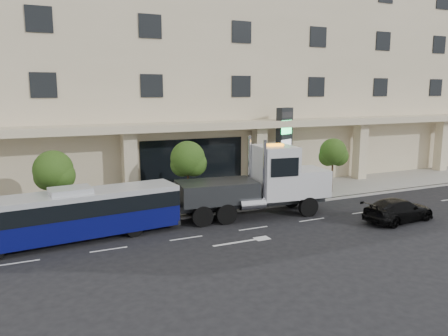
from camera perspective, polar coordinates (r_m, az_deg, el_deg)
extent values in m
plane|color=black|center=(26.09, 2.26, -6.98)|extent=(120.00, 120.00, 0.00)
cube|color=gray|center=(30.44, -2.03, -4.37)|extent=(120.00, 6.00, 0.15)
cube|color=gray|center=(27.79, 0.37, -5.75)|extent=(120.00, 0.30, 0.15)
cube|color=#C6B794|center=(39.48, -8.19, 13.31)|extent=(60.00, 15.00, 20.00)
cube|color=#C6B794|center=(31.27, -3.37, 5.52)|extent=(60.00, 2.80, 0.50)
cube|color=black|center=(32.72, -4.07, 0.33)|extent=(8.00, 0.12, 4.00)
cube|color=#C6B794|center=(30.13, -12.21, 0.17)|extent=(0.90, 0.90, 4.90)
cube|color=#C6B794|center=(33.70, 4.61, 1.37)|extent=(0.90, 0.90, 4.90)
cube|color=#C6B794|center=(39.53, 17.36, 2.21)|extent=(0.90, 0.90, 4.90)
cube|color=#C6B794|center=(46.80, 26.51, 2.74)|extent=(0.90, 0.90, 4.90)
cylinder|color=#422B19|center=(26.55, -21.18, -3.89)|extent=(0.14, 0.14, 2.80)
sphere|color=#1F4012|center=(26.22, -21.41, -0.23)|extent=(2.20, 2.20, 2.20)
sphere|color=#1F4012|center=(26.09, -20.57, -0.94)|extent=(1.65, 1.65, 1.65)
sphere|color=#1F4012|center=(26.47, -22.03, -1.06)|extent=(1.54, 1.54, 1.54)
cylinder|color=#422B19|center=(28.11, -4.71, -2.36)|extent=(0.14, 0.14, 2.94)
sphere|color=#1F4012|center=(27.78, -4.76, 1.28)|extent=(2.20, 2.20, 2.20)
sphere|color=#1F4012|center=(27.77, -3.93, 0.59)|extent=(1.65, 1.65, 1.65)
sphere|color=#1F4012|center=(27.94, -5.47, 0.45)|extent=(1.54, 1.54, 1.54)
cylinder|color=#422B19|center=(33.76, 13.95, -0.74)|extent=(0.14, 0.14, 2.73)
sphere|color=#1F4012|center=(33.50, 14.07, 2.08)|extent=(2.00, 2.00, 2.00)
sphere|color=#1F4012|center=(33.60, 14.72, 1.54)|extent=(1.50, 1.50, 1.50)
sphere|color=#1F4012|center=(33.52, 13.43, 1.44)|extent=(1.40, 1.40, 1.40)
cylinder|color=black|center=(23.75, -11.63, -7.73)|extent=(0.94, 0.37, 0.92)
cylinder|color=black|center=(25.51, -13.05, -6.55)|extent=(0.94, 0.37, 0.92)
cube|color=#090B4F|center=(23.82, -19.18, -6.99)|extent=(11.20, 3.38, 1.10)
cube|color=black|center=(23.57, -19.31, -4.74)|extent=(11.20, 3.41, 0.83)
cube|color=#B8BCC1|center=(23.44, -19.39, -3.44)|extent=(11.20, 3.38, 0.28)
cube|color=#B8BCC1|center=(23.38, -19.43, -2.78)|extent=(2.16, 1.66, 0.28)
cube|color=#2D3033|center=(25.49, -6.94, -6.48)|extent=(0.37, 2.30, 0.28)
cube|color=#2D3033|center=(27.07, 3.91, -4.43)|extent=(9.46, 2.22, 0.44)
cube|color=silver|center=(28.34, 10.70, -1.75)|extent=(2.50, 2.79, 1.66)
cube|color=silver|center=(28.88, 12.62, -1.60)|extent=(0.34, 2.20, 1.33)
cube|color=silver|center=(27.22, 6.65, -0.46)|extent=(2.53, 3.01, 3.21)
cube|color=black|center=(27.58, 8.66, 0.68)|extent=(0.39, 2.43, 1.33)
cylinder|color=silver|center=(25.59, 5.32, -0.47)|extent=(0.22, 0.22, 3.76)
cylinder|color=silver|center=(27.80, 3.34, 0.38)|extent=(0.22, 0.22, 3.76)
cube|color=#2D3033|center=(26.10, -0.93, -3.07)|extent=(4.93, 3.19, 1.22)
cube|color=#2D3033|center=(25.64, -6.63, -4.90)|extent=(1.79, 0.52, 0.24)
cube|color=#2D3033|center=(25.64, -8.07, -5.96)|extent=(0.51, 2.01, 0.20)
cube|color=orange|center=(26.97, 6.72, 3.01)|extent=(1.03, 0.50, 0.15)
cylinder|color=black|center=(27.44, 10.95, -4.99)|extent=(1.25, 0.50, 1.22)
cylinder|color=black|center=(29.43, 8.78, -3.91)|extent=(1.25, 0.50, 1.22)
cylinder|color=black|center=(25.37, 0.33, -6.03)|extent=(1.25, 0.50, 1.22)
cylinder|color=black|center=(27.51, -1.19, -4.77)|extent=(1.25, 0.50, 1.22)
cylinder|color=black|center=(24.98, -2.82, -6.30)|extent=(1.25, 0.50, 1.22)
cylinder|color=black|center=(27.14, -4.11, -4.99)|extent=(1.25, 0.50, 1.22)
imported|color=black|center=(27.89, 21.82, -5.11)|extent=(4.92, 2.37, 1.38)
cube|color=black|center=(33.95, 7.84, 2.53)|extent=(1.64, 1.13, 6.26)
cube|color=#24DB67|center=(33.53, 8.18, 5.30)|extent=(1.26, 0.62, 1.04)
cube|color=silver|center=(33.65, 8.12, 3.18)|extent=(1.26, 0.62, 0.63)
cube|color=#262628|center=(33.47, 8.22, 6.90)|extent=(1.26, 0.62, 0.42)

